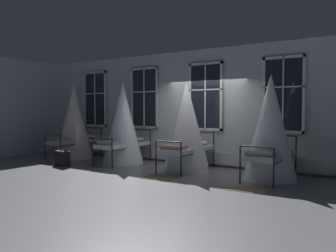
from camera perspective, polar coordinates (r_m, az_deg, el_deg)
name	(u,v)px	position (r m, az deg, el deg)	size (l,w,h in m)	color
ground	(188,170)	(9.78, 3.30, -7.05)	(24.28, 24.28, 0.00)	slate
back_wall_with_windows	(207,107)	(10.58, 6.29, 2.98)	(13.14, 0.10, 3.42)	silver
window_bank	(205,127)	(10.49, 5.97, -0.19)	(10.11, 0.10, 2.95)	black
cot_first	(74,122)	(12.50, -14.82, 0.61)	(1.26, 1.87, 2.51)	black
cot_second	(123,124)	(10.92, -7.25, 0.31)	(1.26, 1.87, 2.48)	black
cot_third	(187,127)	(9.59, 3.00, -0.22)	(1.26, 1.87, 2.40)	black
cot_fourth	(270,128)	(8.67, 16.09, -0.37)	(1.26, 1.86, 2.48)	black
rug_third	(159,178)	(8.64, -1.38, -8.30)	(0.80, 0.56, 0.01)	brown
rug_fourth	(249,190)	(7.59, 12.88, -9.90)	(0.80, 0.56, 0.01)	#8E7A5B
suitcase_dark	(62,158)	(10.84, -16.58, -5.01)	(0.59, 0.31, 0.47)	black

